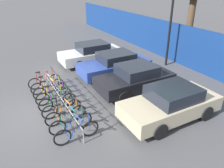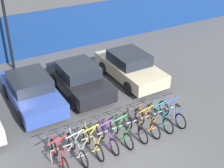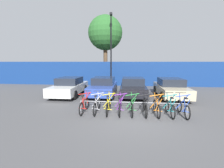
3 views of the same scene
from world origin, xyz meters
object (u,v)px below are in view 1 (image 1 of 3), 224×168
at_px(bike_rack, 60,98).
at_px(bicycle_blue, 77,132).
at_px(bicycle_yellow, 51,91).
at_px(car_white, 92,53).
at_px(bicycle_green, 58,101).
at_px(bicycle_orange, 66,115).
at_px(bicycle_silver, 48,86).
at_px(bicycle_black, 62,108).
at_px(bicycle_purple, 54,96).
at_px(car_blue, 115,64).
at_px(bicycle_red, 45,81).
at_px(bicycle_teal, 71,123).
at_px(lamp_post, 173,2).
at_px(car_beige, 171,103).
at_px(car_black, 135,78).

bearing_deg(bike_rack, bicycle_blue, -3.49).
height_order(bicycle_yellow, car_white, car_white).
distance_m(bicycle_green, bicycle_blue, 2.43).
xyz_separation_m(bicycle_orange, car_white, (-5.89, 3.76, 0.31)).
height_order(bicycle_silver, bicycle_black, same).
height_order(bicycle_purple, car_white, car_white).
relative_size(bicycle_yellow, car_blue, 0.40).
bearing_deg(car_white, bicycle_yellow, -46.90).
bearing_deg(bicycle_red, bicycle_silver, -2.43).
bearing_deg(bicycle_teal, lamp_post, 113.27).
height_order(bicycle_yellow, bicycle_black, same).
height_order(bike_rack, bicycle_red, bicycle_red).
bearing_deg(bicycle_yellow, bicycle_teal, 0.47).
bearing_deg(bicycle_teal, bicycle_purple, 178.18).
bearing_deg(bicycle_purple, car_beige, 46.65).
distance_m(bicycle_silver, car_black, 4.48).
distance_m(bicycle_yellow, bicycle_blue, 3.62).
bearing_deg(bicycle_purple, bicycle_orange, -1.49).
height_order(bicycle_silver, bicycle_purple, same).
bearing_deg(bicycle_silver, car_black, 62.38).
xyz_separation_m(bike_rack, bicycle_red, (-2.44, -0.15, -0.13)).
bearing_deg(bicycle_blue, car_white, 150.37).
bearing_deg(car_blue, bicycle_purple, -69.85).
xyz_separation_m(car_black, car_beige, (2.74, -0.11, 0.00)).
bearing_deg(car_beige, lamp_post, 139.95).
distance_m(bicycle_green, car_blue, 4.60).
xyz_separation_m(bicycle_blue, lamp_post, (-4.35, 7.97, 3.63)).
height_order(bicycle_teal, car_blue, car_blue).
distance_m(bicycle_green, car_beige, 4.89).
height_order(bike_rack, bicycle_yellow, bicycle_yellow).
distance_m(bike_rack, bicycle_orange, 1.21).
xyz_separation_m(bicycle_red, bicycle_silver, (0.66, 0.00, 0.00)).
height_order(bicycle_orange, car_black, car_black).
distance_m(bicycle_purple, bicycle_orange, 1.78).
distance_m(bicycle_orange, lamp_post, 9.29).
distance_m(car_white, car_black, 4.88).
distance_m(bicycle_purple, lamp_post, 8.86).
height_order(bicycle_purple, bicycle_orange, same).
height_order(bicycle_teal, car_black, car_black).
height_order(bike_rack, car_beige, car_beige).
bearing_deg(car_black, car_white, -176.92).
distance_m(bicycle_red, bicycle_silver, 0.66).
xyz_separation_m(bicycle_silver, bicycle_black, (2.41, 0.00, 0.00)).
height_order(car_white, car_beige, same).
distance_m(bicycle_blue, lamp_post, 9.78).
bearing_deg(car_black, bicycle_silver, -115.93).
xyz_separation_m(bicycle_green, bicycle_orange, (1.19, 0.00, 0.00)).
height_order(bicycle_purple, car_blue, car_blue).
relative_size(car_black, car_beige, 0.95).
distance_m(bicycle_black, car_black, 4.06).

